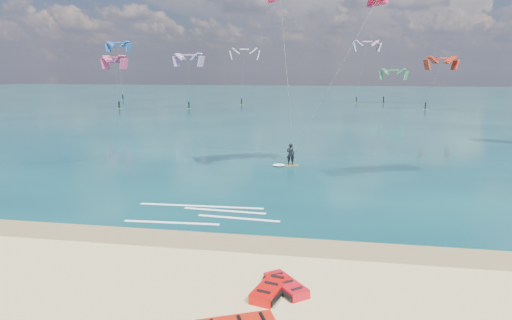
{
  "coord_description": "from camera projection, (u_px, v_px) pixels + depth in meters",
  "views": [
    {
      "loc": [
        7.95,
        -16.71,
        7.97
      ],
      "look_at": [
        3.64,
        8.0,
        2.94
      ],
      "focal_mm": 32.0,
      "sensor_mm": 36.0,
      "label": 1
    }
  ],
  "objects": [
    {
      "name": "ground",
      "position": [
        271.0,
        133.0,
        57.68
      ],
      "size": [
        320.0,
        320.0,
        0.0
      ],
      "primitive_type": "plane",
      "color": "tan",
      "rests_on": "ground"
    },
    {
      "name": "wet_sand_strip",
      "position": [
        164.0,
        237.0,
        21.94
      ],
      "size": [
        320.0,
        2.4,
        0.01
      ],
      "primitive_type": "cube",
      "color": "brown",
      "rests_on": "ground"
    },
    {
      "name": "sea",
      "position": [
        305.0,
        100.0,
        119.5
      ],
      "size": [
        320.0,
        200.0,
        0.04
      ],
      "primitive_type": "cube",
      "color": "#092C36",
      "rests_on": "ground"
    },
    {
      "name": "packed_kite_mid",
      "position": [
        286.0,
        289.0,
        16.76
      ],
      "size": [
        2.23,
        2.39,
        0.39
      ],
      "primitive_type": null,
      "rotation": [
        0.0,
        0.0,
        -0.89
      ],
      "color": "red",
      "rests_on": "ground"
    },
    {
      "name": "packed_kite_right",
      "position": [
        270.0,
        294.0,
        16.39
      ],
      "size": [
        1.71,
        2.4,
        0.43
      ],
      "primitive_type": null,
      "rotation": [
        0.0,
        0.0,
        1.31
      ],
      "color": "red",
      "rests_on": "ground"
    },
    {
      "name": "kitesurfer_main",
      "position": [
        308.0,
        66.0,
        32.8
      ],
      "size": [
        9.82,
        9.78,
        15.91
      ],
      "rotation": [
        0.0,
        0.0,
        0.31
      ],
      "color": "gold",
      "rests_on": "sea"
    },
    {
      "name": "shoreline_foam",
      "position": [
        207.0,
        213.0,
        25.48
      ],
      "size": [
        8.63,
        3.61,
        0.01
      ],
      "color": "white",
      "rests_on": "ground"
    },
    {
      "name": "distant_kites",
      "position": [
        256.0,
        79.0,
        97.53
      ],
      "size": [
        78.02,
        30.89,
        14.22
      ],
      "color": "red",
      "rests_on": "ground"
    }
  ]
}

